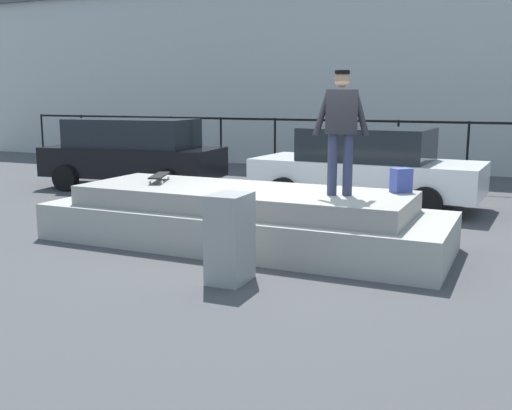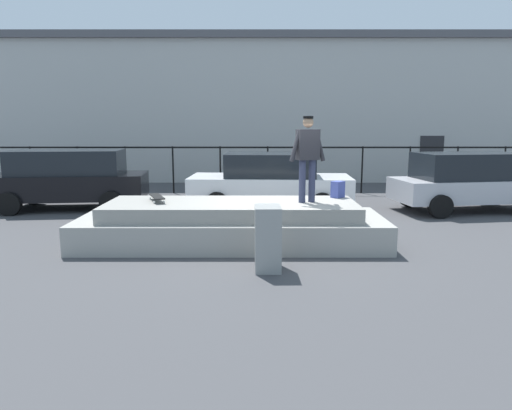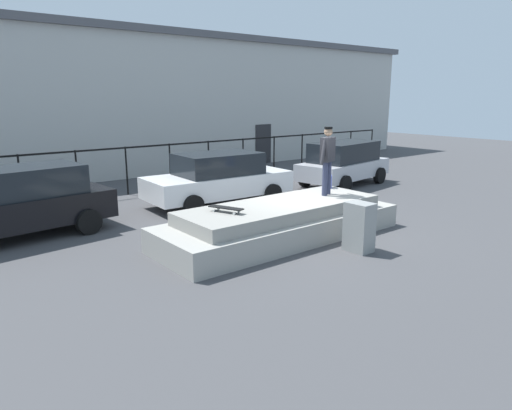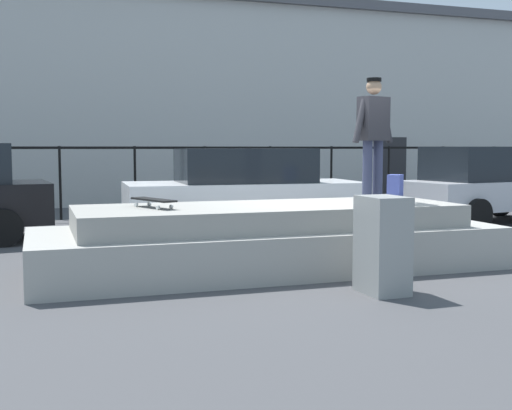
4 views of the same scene
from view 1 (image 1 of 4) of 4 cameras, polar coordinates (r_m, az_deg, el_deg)
ground_plane at (r=9.24m, az=4.20°, el=-4.11°), size 60.00×60.00×0.00m
concrete_ledge at (r=9.40m, az=-1.34°, el=-1.29°), size 6.35×2.21×0.88m
skateboarder at (r=8.64m, az=8.10°, el=7.67°), size 0.79×0.37×1.77m
skateboard at (r=10.16m, az=-9.18°, el=2.76°), size 0.49×0.85×0.12m
backpack at (r=9.16m, az=13.65°, el=2.30°), size 0.34×0.34×0.36m
car_black_hatchback_near at (r=15.39m, az=-11.63°, el=4.98°), size 4.58×2.40×1.74m
car_white_sedan_mid at (r=12.83m, az=10.43°, el=3.65°), size 4.79×2.33×1.65m
utility_box at (r=7.47m, az=-2.50°, el=-3.15°), size 0.45×0.61×1.12m
fence_row at (r=15.91m, az=13.34°, el=5.95°), size 24.06×0.06×1.70m
warehouse_building at (r=22.51m, az=17.01°, el=12.01°), size 35.95×7.67×6.26m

